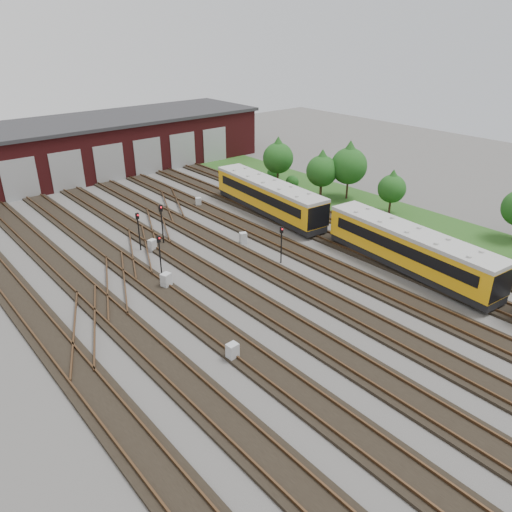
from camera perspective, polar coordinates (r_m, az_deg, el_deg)
ground at (r=33.81m, az=4.26°, el=-5.45°), size 120.00×120.00×0.00m
track_network at (r=34.02m, az=3.37°, el=-5.00°), size 30.40×70.00×0.33m
maintenance_shed at (r=65.48m, az=-21.16°, el=11.26°), size 51.00×12.50×6.35m
grass_verge at (r=52.87m, az=11.67°, el=5.76°), size 8.00×55.00×0.05m
metro_train at (r=38.87m, az=17.23°, el=0.80°), size 3.95×46.77×3.01m
signal_mast_0 at (r=36.85m, az=-10.96°, el=0.55°), size 0.28×0.27×3.30m
signal_mast_1 at (r=41.71m, az=-13.29°, el=3.29°), size 0.29×0.27×3.26m
signal_mast_2 at (r=42.26m, az=-10.73°, el=4.10°), size 0.30×0.28×3.56m
signal_mast_3 at (r=38.44m, az=2.92°, el=1.82°), size 0.27×0.25×3.05m
relay_cabinet_0 at (r=28.37m, az=-2.70°, el=-10.87°), size 0.65×0.55×1.03m
relay_cabinet_1 at (r=41.96m, az=-11.77°, el=1.21°), size 0.71×0.64×0.99m
relay_cabinet_2 at (r=35.94m, az=-10.22°, el=-2.80°), size 0.82×0.75×1.12m
relay_cabinet_3 at (r=51.59m, az=-6.61°, el=6.15°), size 0.69×0.65×0.92m
relay_cabinet_4 at (r=42.47m, az=-1.48°, el=2.06°), size 0.72×0.67×0.98m
tree_0 at (r=57.12m, az=2.55°, el=11.53°), size 3.44×3.44×5.70m
tree_1 at (r=53.01m, az=7.55°, el=10.01°), size 3.25×3.25×5.39m
tree_2 at (r=53.43m, az=10.61°, el=10.55°), size 3.78×3.78×6.26m
tree_3 at (r=50.20m, az=15.30°, el=7.78°), size 2.71×2.71×4.50m
bush_1 at (r=61.09m, az=2.01°, el=9.63°), size 1.50×1.50×1.50m
bush_2 at (r=57.75m, az=4.16°, el=8.65°), size 1.51×1.51×1.51m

